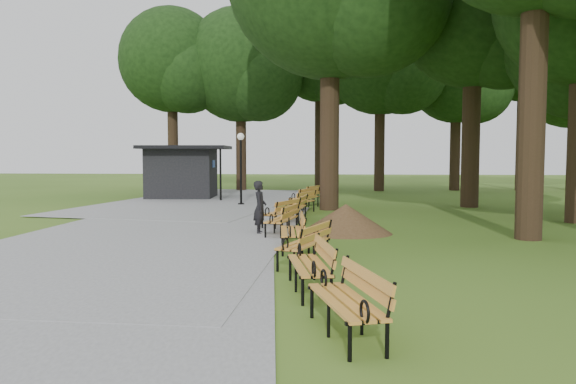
# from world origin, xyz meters

# --- Properties ---
(ground) EXTENTS (100.00, 100.00, 0.00)m
(ground) POSITION_xyz_m (0.00, 0.00, 0.00)
(ground) COLOR #3D621C
(ground) RESTS_ON ground
(path) EXTENTS (12.00, 38.00, 0.06)m
(path) POSITION_xyz_m (-4.00, 3.00, 0.03)
(path) COLOR gray
(path) RESTS_ON ground
(person) EXTENTS (0.40, 0.58, 1.53)m
(person) POSITION_xyz_m (-0.91, 3.36, 0.77)
(person) COLOR black
(person) RESTS_ON ground
(kiosk) EXTENTS (4.60, 4.07, 2.73)m
(kiosk) POSITION_xyz_m (-6.60, 15.79, 1.36)
(kiosk) COLOR black
(kiosk) RESTS_ON ground
(lamp_post) EXTENTS (0.32, 0.32, 3.24)m
(lamp_post) POSITION_xyz_m (-2.86, 11.97, 2.32)
(lamp_post) COLOR black
(lamp_post) RESTS_ON ground
(dirt_mound) EXTENTS (2.25, 2.25, 0.86)m
(dirt_mound) POSITION_xyz_m (1.56, 3.69, 0.43)
(dirt_mound) COLOR #47301C
(dirt_mound) RESTS_ON ground
(bench_0) EXTENTS (1.16, 2.00, 0.88)m
(bench_0) POSITION_xyz_m (1.28, -5.24, 0.44)
(bench_0) COLOR orange
(bench_0) RESTS_ON ground
(bench_1) EXTENTS (0.98, 1.99, 0.88)m
(bench_1) POSITION_xyz_m (0.74, -3.06, 0.44)
(bench_1) COLOR orange
(bench_1) RESTS_ON ground
(bench_2) EXTENTS (1.24, 2.00, 0.88)m
(bench_2) POSITION_xyz_m (0.55, -0.86, 0.44)
(bench_2) COLOR orange
(bench_2) RESTS_ON ground
(bench_3) EXTENTS (0.81, 1.95, 0.88)m
(bench_3) POSITION_xyz_m (0.18, 0.86, 0.44)
(bench_3) COLOR orange
(bench_3) RESTS_ON ground
(bench_4) EXTENTS (1.00, 1.99, 0.88)m
(bench_4) POSITION_xyz_m (-0.27, 3.23, 0.44)
(bench_4) COLOR orange
(bench_4) RESTS_ON ground
(bench_5) EXTENTS (1.30, 2.00, 0.88)m
(bench_5) POSITION_xyz_m (-0.45, 5.03, 0.44)
(bench_5) COLOR orange
(bench_5) RESTS_ON ground
(bench_6) EXTENTS (0.83, 1.95, 0.88)m
(bench_6) POSITION_xyz_m (-0.09, 6.73, 0.44)
(bench_6) COLOR orange
(bench_6) RESTS_ON ground
(bench_7) EXTENTS (1.28, 2.00, 0.88)m
(bench_7) POSITION_xyz_m (-0.04, 8.89, 0.44)
(bench_7) COLOR orange
(bench_7) RESTS_ON ground
(bench_8) EXTENTS (1.44, 1.98, 0.88)m
(bench_8) POSITION_xyz_m (0.02, 11.03, 0.44)
(bench_8) COLOR orange
(bench_8) RESTS_ON ground
(bench_9) EXTENTS (1.30, 2.00, 0.88)m
(bench_9) POSITION_xyz_m (0.17, 12.95, 0.44)
(bench_9) COLOR orange
(bench_9) RESTS_ON ground
(lawn_tree_4) EXTENTS (6.47, 6.47, 11.58)m
(lawn_tree_4) POSITION_xyz_m (7.15, 11.99, 8.28)
(lawn_tree_4) COLOR black
(lawn_tree_4) RESTS_ON ground
(tree_backdrop) EXTENTS (36.76, 9.73, 16.00)m
(tree_backdrop) POSITION_xyz_m (5.97, 22.69, 8.00)
(tree_backdrop) COLOR black
(tree_backdrop) RESTS_ON ground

